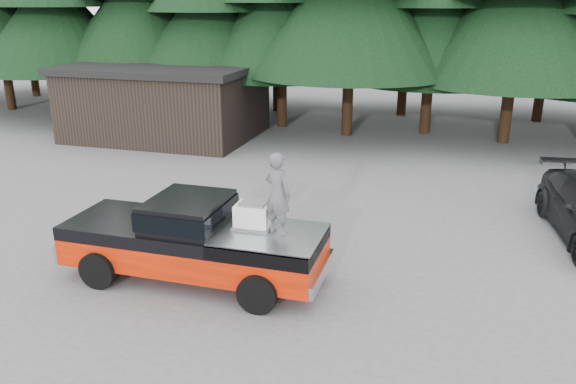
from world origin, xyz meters
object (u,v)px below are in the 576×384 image
(utility_building, at_px, (167,100))
(pickup_truck, at_px, (195,252))
(air_compressor, at_px, (253,216))
(man_on_bed, at_px, (278,194))

(utility_building, bearing_deg, pickup_truck, -59.86)
(pickup_truck, relative_size, air_compressor, 8.07)
(air_compressor, bearing_deg, man_on_bed, -19.22)
(utility_building, bearing_deg, air_compressor, -55.06)
(man_on_bed, bearing_deg, pickup_truck, 23.86)
(pickup_truck, bearing_deg, utility_building, 120.14)
(pickup_truck, height_order, man_on_bed, man_on_bed)
(man_on_bed, height_order, utility_building, utility_building)
(pickup_truck, relative_size, man_on_bed, 3.37)
(air_compressor, distance_m, man_on_bed, 0.90)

